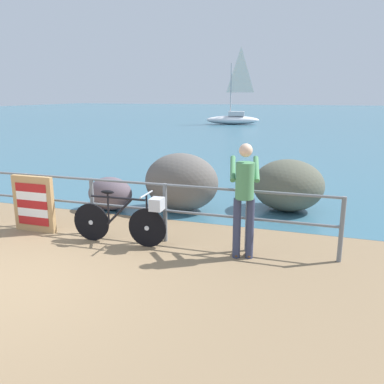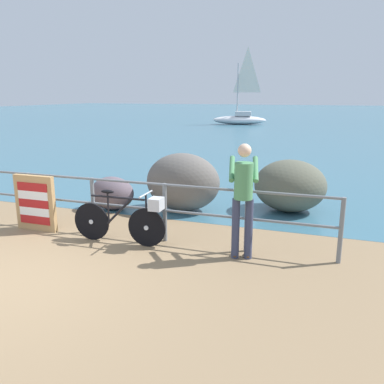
% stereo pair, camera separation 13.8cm
% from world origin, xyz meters
% --- Properties ---
extents(ground_plane, '(120.00, 120.00, 0.10)m').
position_xyz_m(ground_plane, '(0.00, 20.00, -0.05)').
color(ground_plane, '#846B4C').
extents(sea_surface, '(120.00, 90.00, 0.01)m').
position_xyz_m(sea_surface, '(0.00, 48.21, 0.00)').
color(sea_surface, '#38667A').
rests_on(sea_surface, ground_plane).
extents(promenade_railing, '(8.57, 0.07, 1.02)m').
position_xyz_m(promenade_railing, '(0.00, 2.06, 0.64)').
color(promenade_railing, slate).
rests_on(promenade_railing, ground_plane).
extents(bicycle, '(1.70, 0.48, 0.92)m').
position_xyz_m(bicycle, '(0.86, 1.71, 0.46)').
color(bicycle, black).
rests_on(bicycle, ground_plane).
extents(person_at_railing, '(0.54, 0.67, 1.78)m').
position_xyz_m(person_at_railing, '(2.82, 1.78, 0.99)').
color(person_at_railing, '#333851').
rests_on(person_at_railing, ground_plane).
extents(folded_deckchair_stack, '(0.84, 0.10, 1.04)m').
position_xyz_m(folded_deckchair_stack, '(-1.08, 1.80, 0.52)').
color(folded_deckchair_stack, tan).
rests_on(folded_deckchair_stack, ground_plane).
extents(breakwater_boulder_main, '(1.63, 1.15, 1.25)m').
position_xyz_m(breakwater_boulder_main, '(1.04, 3.94, 0.63)').
color(breakwater_boulder_main, '#605B56').
rests_on(breakwater_boulder_main, ground).
extents(breakwater_boulder_left, '(1.00, 0.74, 0.73)m').
position_xyz_m(breakwater_boulder_left, '(-0.45, 3.49, 0.36)').
color(breakwater_boulder_left, '#5D505A').
rests_on(breakwater_boulder_left, ground).
extents(breakwater_boulder_right, '(1.53, 1.39, 1.12)m').
position_xyz_m(breakwater_boulder_right, '(3.24, 4.66, 0.56)').
color(breakwater_boulder_right, '#565848').
rests_on(breakwater_boulder_right, ground).
extents(sailboat, '(4.56, 2.04, 6.16)m').
position_xyz_m(sailboat, '(-3.35, 29.24, 0.71)').
color(sailboat, white).
rests_on(sailboat, sea_surface).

